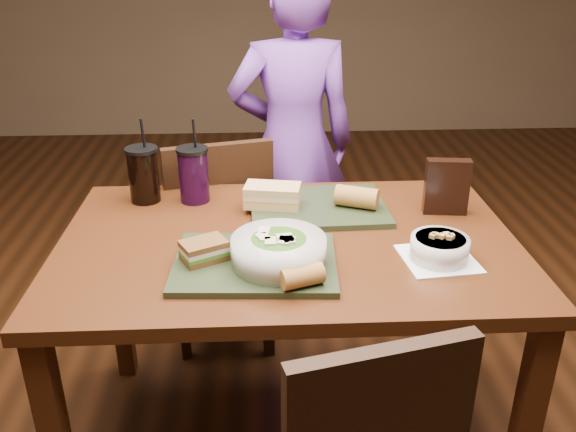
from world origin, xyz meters
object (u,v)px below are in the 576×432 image
object	(u,v)px
diner	(293,145)
tray_far	(318,207)
soup_bowl	(440,248)
baguette_near	(302,276)
salad_bowl	(279,249)
cup_cola	(144,174)
cup_berry	(194,174)
chair_far	(224,236)
sandwich_near	(204,250)
tray_near	(255,263)
baguette_far	(357,197)
dining_table	(288,266)
chip_bag	(447,187)
sandwich_far	(273,196)

from	to	relation	value
diner	tray_far	xyz separation A→B (m)	(0.04, -0.70, 0.03)
diner	soup_bowl	distance (m)	1.09
baguette_near	salad_bowl	bearing A→B (deg)	114.25
cup_cola	cup_berry	world-z (taller)	cup_cola
diner	chair_far	bearing A→B (deg)	47.78
tray_far	salad_bowl	bearing A→B (deg)	-110.33
chair_far	sandwich_near	xyz separation A→B (m)	(-0.01, -0.68, 0.30)
baguette_near	tray_near	bearing A→B (deg)	130.40
tray_far	cup_berry	bearing A→B (deg)	166.64
soup_bowl	cup_berry	world-z (taller)	cup_berry
cup_cola	baguette_near	bearing A→B (deg)	-51.44
baguette_far	cup_berry	distance (m)	0.52
dining_table	baguette_near	xyz separation A→B (m)	(0.02, -0.29, 0.13)
dining_table	cup_cola	world-z (taller)	cup_cola
sandwich_near	chip_bag	xyz separation A→B (m)	(0.72, 0.30, 0.04)
diner	salad_bowl	distance (m)	1.08
baguette_far	salad_bowl	bearing A→B (deg)	-126.31
soup_bowl	sandwich_far	xyz separation A→B (m)	(-0.43, 0.34, 0.02)
soup_bowl	chip_bag	size ratio (longest dim) A/B	1.19
chair_far	tray_far	xyz separation A→B (m)	(0.32, -0.34, 0.26)
diner	baguette_far	size ratio (longest dim) A/B	11.22
chip_bag	sandwich_far	bearing A→B (deg)	-177.82
tray_near	sandwich_near	xyz separation A→B (m)	(-0.13, 0.01, 0.04)
diner	baguette_far	bearing A→B (deg)	98.27
tray_far	baguette_near	world-z (taller)	baguette_near
sandwich_near	baguette_far	bearing A→B (deg)	35.41
cup_cola	chip_bag	size ratio (longest dim) A/B	1.60
baguette_far	tray_near	bearing A→B (deg)	-133.92
salad_bowl	chip_bag	bearing A→B (deg)	31.82
cup_cola	chip_bag	bearing A→B (deg)	-8.73
salad_bowl	tray_near	bearing A→B (deg)	163.30
cup_berry	sandwich_far	bearing A→B (deg)	-20.92
sandwich_near	sandwich_far	distance (m)	0.39
salad_bowl	sandwich_far	distance (m)	0.37
sandwich_far	cup_cola	distance (m)	0.42
chair_far	chip_bag	world-z (taller)	chip_bag
chip_bag	dining_table	bearing A→B (deg)	-156.32
baguette_near	chip_bag	size ratio (longest dim) A/B	0.60
baguette_far	cup_cola	size ratio (longest dim) A/B	0.47
dining_table	salad_bowl	world-z (taller)	salad_bowl
salad_bowl	baguette_near	world-z (taller)	salad_bowl
tray_near	soup_bowl	world-z (taller)	soup_bowl
sandwich_far	salad_bowl	bearing A→B (deg)	-89.14
tray_near	soup_bowl	bearing A→B (deg)	1.35
baguette_near	sandwich_near	bearing A→B (deg)	149.68
baguette_near	cup_cola	size ratio (longest dim) A/B	0.38
tray_far	sandwich_far	world-z (taller)	sandwich_far
chair_far	tray_near	xyz separation A→B (m)	(0.12, -0.69, 0.26)
dining_table	tray_near	bearing A→B (deg)	-120.91
diner	cup_berry	bearing A→B (deg)	55.93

